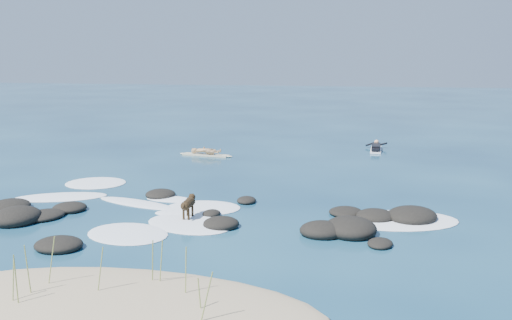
# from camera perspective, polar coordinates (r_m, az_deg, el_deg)

# --- Properties ---
(ground) EXTENTS (160.00, 160.00, 0.00)m
(ground) POSITION_cam_1_polar(r_m,az_deg,el_deg) (19.25, -3.69, -4.68)
(ground) COLOR #0A2642
(ground) RESTS_ON ground
(sand_dune) EXTENTS (9.00, 4.40, 0.60)m
(sand_dune) POSITION_cam_1_polar(r_m,az_deg,el_deg) (12.01, -14.57, -14.50)
(sand_dune) COLOR #9E8966
(sand_dune) RESTS_ON ground
(dune_grass) EXTENTS (4.10, 1.72, 1.18)m
(dune_grass) POSITION_cam_1_polar(r_m,az_deg,el_deg) (11.99, -14.65, -11.14)
(dune_grass) COLOR olive
(dune_grass) RESTS_ON ground
(reef_rocks) EXTENTS (14.93, 7.22, 0.61)m
(reef_rocks) POSITION_cam_1_polar(r_m,az_deg,el_deg) (17.50, -5.14, -5.84)
(reef_rocks) COLOR black
(reef_rocks) RESTS_ON ground
(breaking_foam) EXTENTS (15.64, 8.36, 0.12)m
(breaking_foam) POSITION_cam_1_polar(r_m,az_deg,el_deg) (18.94, -6.51, -4.95)
(breaking_foam) COLOR white
(breaking_foam) RESTS_ON ground
(standing_surfer_rig) EXTENTS (2.90, 0.81, 1.65)m
(standing_surfer_rig) POSITION_cam_1_polar(r_m,az_deg,el_deg) (28.95, -5.07, 1.69)
(standing_surfer_rig) COLOR beige
(standing_surfer_rig) RESTS_ON ground
(paddling_surfer_rig) EXTENTS (1.19, 2.65, 0.46)m
(paddling_surfer_rig) POSITION_cam_1_polar(r_m,az_deg,el_deg) (31.23, 11.91, 1.22)
(paddling_surfer_rig) COLOR white
(paddling_surfer_rig) RESTS_ON ground
(dog) EXTENTS (0.32, 1.20, 0.76)m
(dog) POSITION_cam_1_polar(r_m,az_deg,el_deg) (17.74, -6.77, -4.35)
(dog) COLOR black
(dog) RESTS_ON ground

